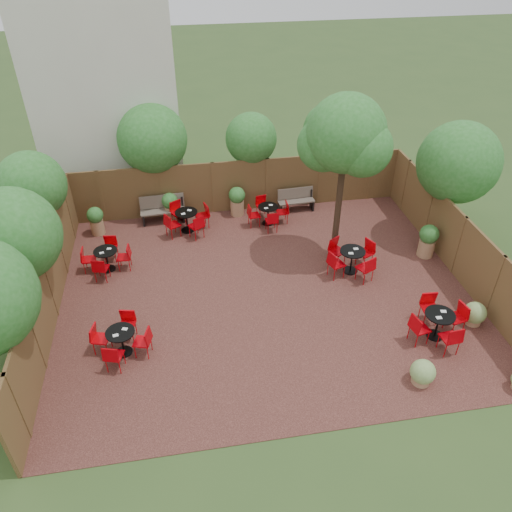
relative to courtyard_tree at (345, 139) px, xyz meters
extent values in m
plane|color=#354F23|center=(-2.62, -1.67, -3.96)|extent=(80.00, 80.00, 0.00)
cube|color=#3A1B17|center=(-2.62, -1.67, -3.95)|extent=(12.00, 10.00, 0.02)
cube|color=#4C341C|center=(-2.62, 3.33, -2.96)|extent=(12.00, 0.08, 2.00)
cube|color=#4C341C|center=(-8.62, -1.67, -2.96)|extent=(0.08, 10.00, 2.00)
cube|color=#4C341C|center=(3.38, -1.67, -2.96)|extent=(0.08, 10.00, 2.00)
cube|color=beige|center=(-7.12, 6.33, 0.04)|extent=(5.00, 4.00, 8.00)
sphere|color=#266721|center=(-9.22, 1.33, -1.35)|extent=(2.06, 2.06, 2.06)
sphere|color=#266721|center=(-9.12, -1.67, -1.23)|extent=(2.46, 2.46, 2.46)
sphere|color=#266721|center=(-5.62, 4.03, -1.23)|extent=(2.45, 2.45, 2.45)
sphere|color=#266721|center=(-2.12, 3.93, -1.40)|extent=(1.87, 1.87, 1.87)
sphere|color=#266721|center=(0.88, 4.13, -1.36)|extent=(2.00, 2.00, 2.00)
sphere|color=#266721|center=(3.98, 0.33, -1.18)|extent=(2.62, 2.62, 2.62)
cylinder|color=black|center=(0.01, 0.01, -1.78)|extent=(0.22, 0.22, 4.34)
sphere|color=#266721|center=(0.01, 0.01, 0.18)|extent=(2.32, 2.32, 2.32)
sphere|color=#266721|center=(-0.49, 0.41, -0.30)|extent=(1.62, 1.62, 1.62)
sphere|color=#266721|center=(0.41, -0.39, -0.13)|extent=(1.69, 1.69, 1.69)
cube|color=brown|center=(-5.52, 2.88, -3.49)|extent=(1.61, 0.56, 0.05)
cube|color=brown|center=(-5.52, 3.09, -3.21)|extent=(1.59, 0.20, 0.48)
cube|color=black|center=(-6.24, 2.88, -3.73)|extent=(0.09, 0.48, 0.42)
cube|color=black|center=(-4.81, 2.88, -3.73)|extent=(0.09, 0.48, 0.42)
cube|color=brown|center=(-0.60, 2.88, -3.55)|extent=(1.38, 0.49, 0.05)
cube|color=brown|center=(-0.60, 3.06, -3.31)|extent=(1.36, 0.18, 0.41)
cube|color=black|center=(-1.21, 2.88, -3.76)|extent=(0.08, 0.41, 0.36)
cube|color=black|center=(0.02, 2.88, -3.76)|extent=(0.08, 0.41, 0.36)
cylinder|color=black|center=(-1.82, 2.13, -3.93)|extent=(0.42, 0.42, 0.03)
cylinder|color=black|center=(-1.82, 2.13, -3.59)|extent=(0.05, 0.05, 0.66)
cylinder|color=black|center=(-1.82, 2.13, -3.25)|extent=(0.72, 0.72, 0.03)
cube|color=white|center=(-1.70, 2.20, -3.23)|extent=(0.14, 0.10, 0.01)
cube|color=white|center=(-1.91, 2.01, -3.23)|extent=(0.14, 0.10, 0.01)
cylinder|color=black|center=(0.21, -1.12, -3.93)|extent=(0.46, 0.46, 0.03)
cylinder|color=black|center=(0.21, -1.12, -3.56)|extent=(0.05, 0.05, 0.73)
cylinder|color=black|center=(0.21, -1.12, -3.19)|extent=(0.79, 0.79, 0.03)
cube|color=white|center=(0.34, -1.04, -3.16)|extent=(0.18, 0.15, 0.02)
cube|color=white|center=(0.11, -1.25, -3.16)|extent=(0.18, 0.15, 0.02)
cylinder|color=black|center=(-4.71, 2.13, -3.93)|extent=(0.45, 0.45, 0.03)
cylinder|color=black|center=(-4.71, 2.13, -3.56)|extent=(0.05, 0.05, 0.72)
cylinder|color=black|center=(-4.71, 2.13, -3.19)|extent=(0.78, 0.78, 0.03)
cube|color=white|center=(-4.59, 2.21, -3.17)|extent=(0.17, 0.15, 0.02)
cube|color=white|center=(-4.81, 2.00, -3.17)|extent=(0.17, 0.15, 0.02)
cylinder|color=black|center=(-7.31, 0.26, -3.93)|extent=(0.42, 0.42, 0.03)
cylinder|color=black|center=(-7.31, 0.26, -3.59)|extent=(0.05, 0.05, 0.67)
cylinder|color=black|center=(-7.31, 0.26, -3.24)|extent=(0.73, 0.73, 0.03)
cube|color=white|center=(-7.20, 0.34, -3.22)|extent=(0.14, 0.11, 0.01)
cube|color=white|center=(-7.41, 0.14, -3.22)|extent=(0.14, 0.11, 0.01)
cylinder|color=black|center=(1.53, -4.28, -3.93)|extent=(0.46, 0.46, 0.03)
cylinder|color=black|center=(1.53, -4.28, -3.56)|extent=(0.05, 0.05, 0.73)
cylinder|color=black|center=(1.53, -4.28, -3.19)|extent=(0.79, 0.79, 0.03)
cube|color=white|center=(1.65, -4.20, -3.16)|extent=(0.15, 0.12, 0.02)
cube|color=white|center=(1.42, -4.40, -3.16)|extent=(0.15, 0.12, 0.02)
cylinder|color=black|center=(-6.68, -3.49, -3.93)|extent=(0.43, 0.43, 0.03)
cylinder|color=black|center=(-6.68, -3.49, -3.58)|extent=(0.05, 0.05, 0.68)
cylinder|color=black|center=(-6.68, -3.49, -3.23)|extent=(0.74, 0.74, 0.03)
cube|color=white|center=(-6.56, -3.41, -3.21)|extent=(0.16, 0.13, 0.01)
cube|color=white|center=(-6.78, -3.60, -3.21)|extent=(0.16, 0.13, 0.01)
cylinder|color=#9B704D|center=(-5.25, 3.03, -3.67)|extent=(0.48, 0.48, 0.55)
sphere|color=#266721|center=(-5.25, 3.03, -3.18)|extent=(0.57, 0.57, 0.57)
cylinder|color=#9B704D|center=(-2.81, 2.97, -3.66)|extent=(0.50, 0.50, 0.57)
sphere|color=#266721|center=(-2.81, 2.97, -3.14)|extent=(0.60, 0.60, 0.60)
cylinder|color=#9B704D|center=(-7.81, 2.49, -3.68)|extent=(0.47, 0.47, 0.53)
sphere|color=#266721|center=(-7.81, 2.49, -3.20)|extent=(0.56, 0.56, 0.56)
cylinder|color=#9B704D|center=(2.91, -0.70, -3.65)|extent=(0.52, 0.52, 0.59)
sphere|color=#266721|center=(2.91, -0.70, -3.12)|extent=(0.62, 0.62, 0.62)
cylinder|color=#9B704D|center=(0.47, -5.70, -3.84)|extent=(0.45, 0.45, 0.20)
sphere|color=#76974E|center=(0.47, -5.70, -3.59)|extent=(0.61, 0.61, 0.61)
cylinder|color=#9B704D|center=(2.79, -3.96, -3.84)|extent=(0.45, 0.45, 0.20)
sphere|color=#76974E|center=(2.79, -3.96, -3.59)|extent=(0.61, 0.61, 0.61)
camera|label=1|loc=(-4.85, -13.08, 5.63)|focal=35.21mm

